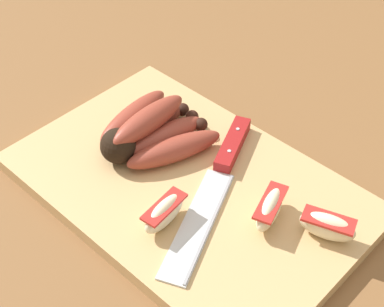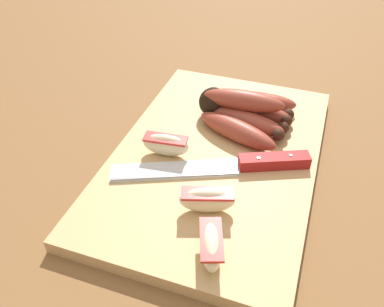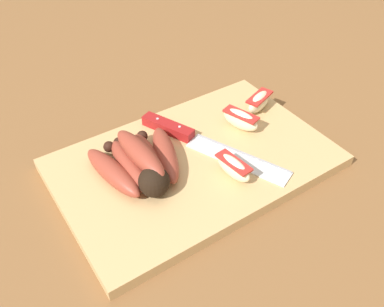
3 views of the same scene
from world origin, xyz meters
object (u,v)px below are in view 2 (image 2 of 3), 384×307
chefs_knife (240,164)px  apple_wedge_middle (207,200)px  apple_wedge_near (211,245)px  banana_bunch (243,111)px  apple_wedge_far (166,144)px

chefs_knife → apple_wedge_middle: bearing=168.0°
apple_wedge_near → apple_wedge_middle: 0.07m
banana_bunch → chefs_knife: 0.11m
chefs_knife → apple_wedge_far: 0.11m
apple_wedge_near → apple_wedge_middle: (0.06, 0.02, 0.00)m
banana_bunch → apple_wedge_middle: size_ratio=2.11×
banana_bunch → apple_wedge_far: size_ratio=2.22×
banana_bunch → apple_wedge_middle: (-0.20, -0.00, -0.00)m
chefs_knife → apple_wedge_middle: (-0.09, 0.02, 0.01)m
apple_wedge_middle → apple_wedge_far: (0.09, 0.09, -0.00)m
apple_wedge_near → banana_bunch: bearing=6.2°
banana_bunch → apple_wedge_middle: 0.20m
banana_bunch → apple_wedge_near: size_ratio=2.21×
chefs_knife → banana_bunch: bearing=12.2°
apple_wedge_middle → apple_wedge_far: bearing=46.2°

